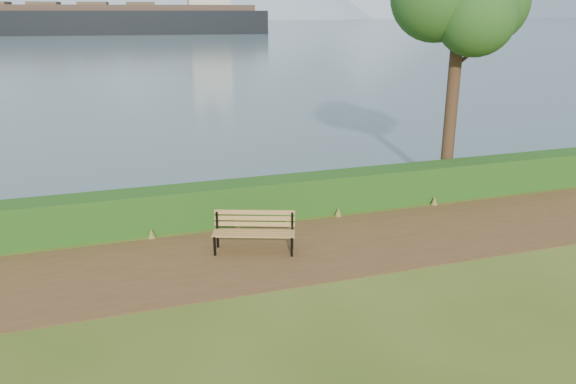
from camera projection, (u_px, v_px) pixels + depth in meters
name	position (u px, v px, depth m)	size (l,w,h in m)	color
ground	(308.00, 255.00, 12.42)	(140.00, 140.00, 0.00)	#3D5217
path	(303.00, 249.00, 12.69)	(40.00, 3.40, 0.01)	brown
hedge	(274.00, 198.00, 14.61)	(32.00, 0.85, 1.00)	#164112
water	(104.00, 23.00, 247.31)	(700.00, 510.00, 0.00)	#415869
bench	(254.00, 229.00, 12.49)	(1.88, 1.11, 0.91)	black
cargo_ship	(118.00, 19.00, 126.63)	(72.82, 18.53, 21.87)	black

